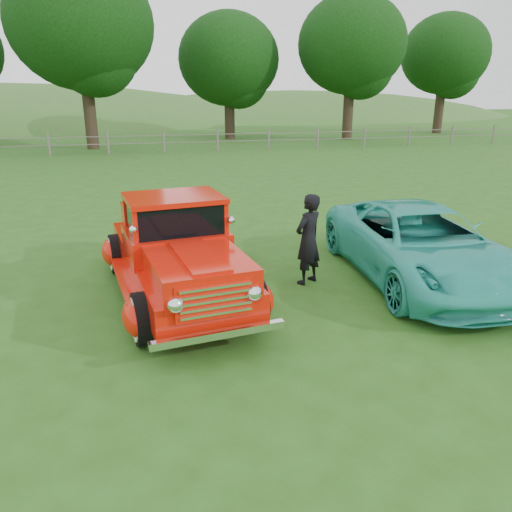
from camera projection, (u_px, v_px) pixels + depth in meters
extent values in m
plane|color=#274D14|center=(253.00, 328.00, 7.50)|extent=(140.00, 140.00, 0.00)
ellipsoid|color=#2B5820|center=(293.00, 142.00, 70.25)|extent=(72.00, 52.00, 14.00)
cube|color=#675E57|center=(164.00, 143.00, 27.61)|extent=(48.00, 0.04, 0.04)
cube|color=#675E57|center=(164.00, 135.00, 27.48)|extent=(48.00, 0.04, 0.04)
cylinder|color=black|center=(89.00, 106.00, 28.91)|extent=(0.70, 0.70, 4.84)
ellipsoid|color=black|center=(81.00, 23.00, 27.50)|extent=(8.00, 8.00, 7.20)
cylinder|color=black|center=(230.00, 111.00, 34.73)|extent=(0.70, 0.70, 3.74)
ellipsoid|color=black|center=(229.00, 59.00, 33.64)|extent=(6.80, 6.80, 6.12)
cylinder|color=black|center=(348.00, 107.00, 34.52)|extent=(0.70, 0.70, 4.40)
ellipsoid|color=black|center=(352.00, 44.00, 33.24)|extent=(7.20, 7.20, 6.48)
cylinder|color=black|center=(439.00, 106.00, 39.28)|extent=(0.70, 0.70, 4.18)
ellipsoid|color=black|center=(445.00, 54.00, 38.07)|extent=(6.60, 6.60, 5.94)
cylinder|color=black|center=(143.00, 319.00, 6.93)|extent=(0.34, 0.79, 0.76)
cylinder|color=black|center=(254.00, 301.00, 7.51)|extent=(0.34, 0.79, 0.76)
cylinder|color=black|center=(117.00, 253.00, 9.67)|extent=(0.34, 0.79, 0.76)
cylinder|color=black|center=(200.00, 244.00, 10.24)|extent=(0.34, 0.79, 0.76)
cube|color=red|center=(176.00, 263.00, 8.52)|extent=(2.19, 4.78, 0.44)
ellipsoid|color=red|center=(137.00, 317.00, 6.90)|extent=(0.52, 0.80, 0.54)
ellipsoid|color=red|center=(258.00, 298.00, 7.52)|extent=(0.52, 0.80, 0.54)
ellipsoid|color=red|center=(113.00, 252.00, 9.63)|extent=(0.52, 0.80, 0.54)
ellipsoid|color=red|center=(203.00, 242.00, 10.25)|extent=(0.52, 0.80, 0.54)
cube|color=red|center=(199.00, 271.00, 7.03)|extent=(1.54, 1.77, 0.42)
cube|color=red|center=(176.00, 242.00, 8.30)|extent=(1.77, 1.56, 0.44)
cube|color=black|center=(175.00, 215.00, 8.15)|extent=(1.59, 1.31, 0.50)
cube|color=red|center=(174.00, 198.00, 8.07)|extent=(1.68, 1.42, 0.08)
cube|color=red|center=(159.00, 223.00, 9.60)|extent=(1.44, 2.10, 0.45)
cube|color=white|center=(216.00, 301.00, 6.36)|extent=(1.07, 0.25, 0.50)
cube|color=white|center=(219.00, 334.00, 6.40)|extent=(1.80, 0.35, 0.10)
cube|color=white|center=(151.00, 235.00, 10.71)|extent=(1.71, 0.34, 0.10)
imported|color=#2BAF9E|center=(420.00, 244.00, 9.19)|extent=(2.59, 5.08, 1.38)
imported|color=black|center=(308.00, 239.00, 8.99)|extent=(0.73, 0.67, 1.67)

